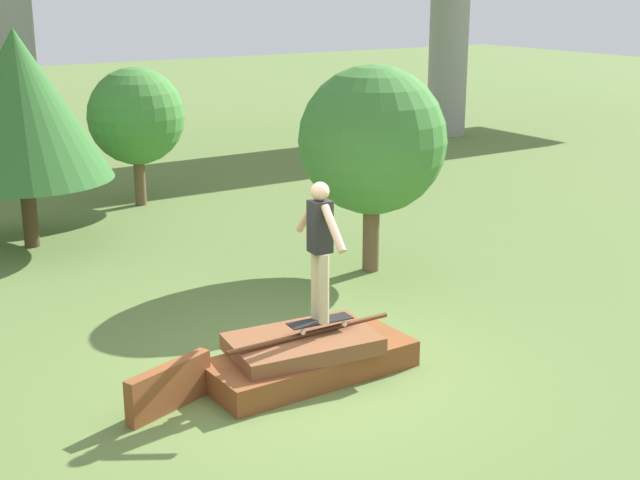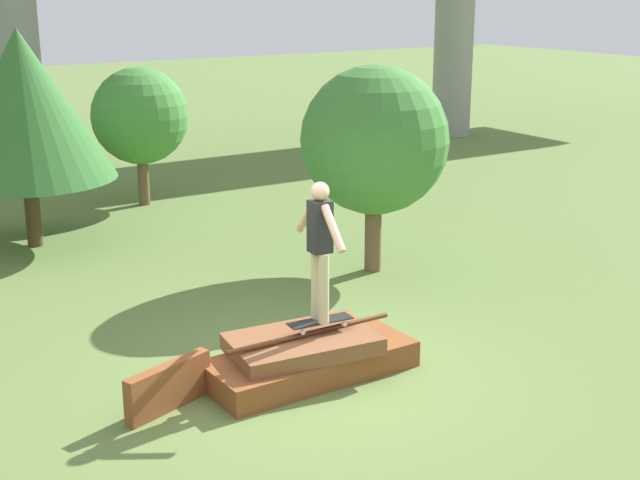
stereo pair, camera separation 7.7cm
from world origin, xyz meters
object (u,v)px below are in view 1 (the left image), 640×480
Objects in this scene: tree_mid_back at (373,140)px; tree_behind_left at (19,105)px; tree_behind_right at (136,116)px; skateboard at (320,321)px; skater at (320,243)px.

tree_behind_left is at bearing 133.88° from tree_mid_back.
skateboard is at bearing -98.91° from tree_behind_right.
tree_behind_left reaches higher than skater.
tree_behind_left is 1.32× the size of tree_behind_right.
skateboard is 4.03m from tree_mid_back.
skateboard is at bearing 2.39° from skater.
skateboard is 7.13m from tree_behind_left.
skater is 3.81m from tree_mid_back.
skater is 0.50× the size of tree_mid_back.
tree_mid_back is at bearing 45.17° from skater.
tree_mid_back is (2.67, 2.68, 1.38)m from skateboard.
skater is 0.44× the size of tree_behind_left.
skater is at bearing -79.27° from tree_behind_left.
tree_behind_left is at bearing -146.62° from tree_behind_right.
tree_behind_left is 5.72m from tree_mid_back.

